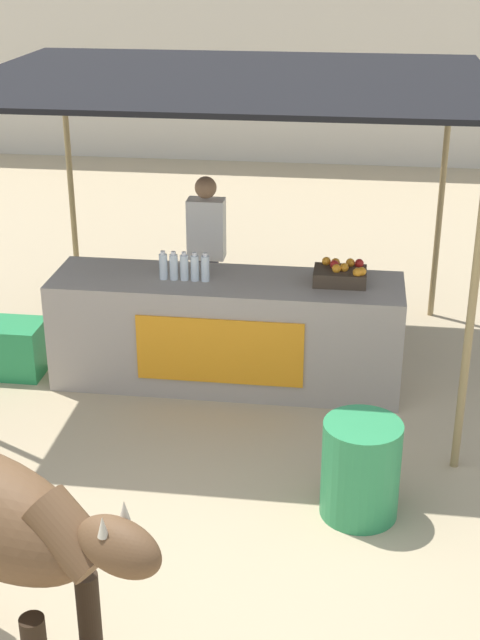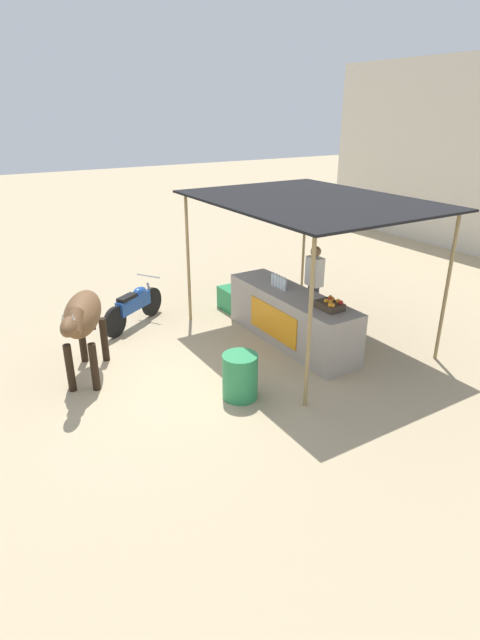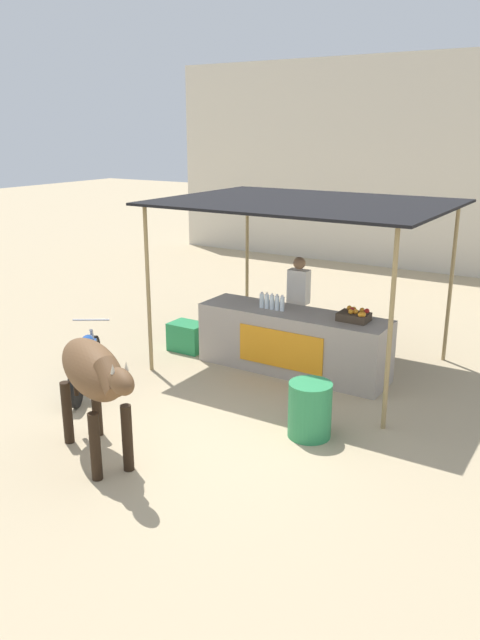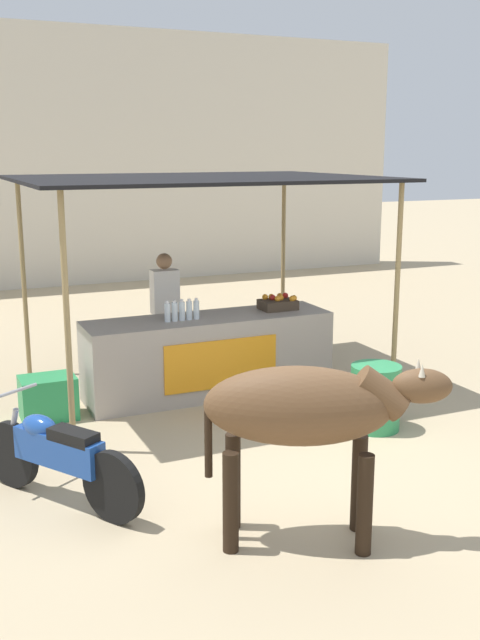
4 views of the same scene
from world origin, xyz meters
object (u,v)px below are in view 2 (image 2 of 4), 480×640
Objects in this scene: stall_counter at (291,317)px; fruit_crate at (330,305)px; cow at (82,318)px; vendor_behind_counter at (314,287)px; cooler_box at (232,299)px; motorcycle_parked at (134,305)px; water_barrel at (240,376)px.

stall_counter is 1.11m from fruit_crate.
cow is at bearing -99.93° from stall_counter.
vendor_behind_counter is 1.96m from cooler_box.
fruit_crate is at bearing 35.24° from motorcycle_parked.
cooler_box is 0.86× the size of water_barrel.
vendor_behind_counter is 2.75× the size of cooler_box.
cow reaches higher than fruit_crate.
cooler_box is 3.58m from water_barrel.
fruit_crate is 3.95m from motorcycle_parked.
water_barrel is 0.39× the size of cow.
stall_counter is 1.97m from cooler_box.
fruit_crate is at bearing 66.39° from cow.
fruit_crate is 0.73× the size of cooler_box.
cow is (-1.81, -1.76, 0.68)m from water_barrel.
vendor_behind_counter reaches higher than cooler_box.
water_barrel is (0.22, -1.88, -0.69)m from fruit_crate.
water_barrel reaches higher than cooler_box.
cooler_box is at bearing 151.17° from water_barrel.
stall_counter is 5.00× the size of cooler_box.
vendor_behind_counter is (-1.26, 0.70, -0.19)m from fruit_crate.
water_barrel is at bearing -28.83° from cooler_box.
motorcycle_parked is at bearing -173.73° from water_barrel.
motorcycle_parked is (-1.93, -2.95, -0.42)m from vendor_behind_counter.
fruit_crate is (0.96, 0.06, 0.56)m from stall_counter.
fruit_crate is at bearing 96.66° from water_barrel.
fruit_crate is 3.02m from cooler_box.
stall_counter is at bearing -68.59° from vendor_behind_counter.
cooler_box is at bearing 110.76° from cow.
vendor_behind_counter reaches higher than motorcycle_parked.
cow is at bearing -40.98° from motorcycle_parked.
cow is at bearing -94.38° from vendor_behind_counter.
cooler_box is 2.12m from motorcycle_parked.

